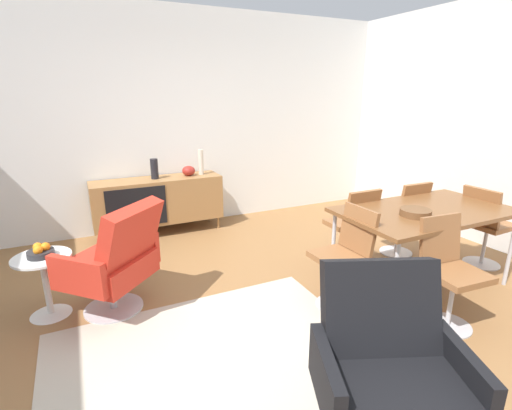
{
  "coord_description": "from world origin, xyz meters",
  "views": [
    {
      "loc": [
        -1.15,
        -2.45,
        1.77
      ],
      "look_at": [
        0.29,
        0.57,
        0.77
      ],
      "focal_mm": 26.64,
      "sensor_mm": 36.0,
      "label": 1
    }
  ],
  "objects_px": {
    "wooden_bowl_on_table": "(415,212)",
    "vase_cobalt": "(154,169)",
    "dining_chair_near_window": "(346,254)",
    "dining_chair_far_end": "(485,223)",
    "side_table_round": "(45,279)",
    "dining_table": "(426,214)",
    "vase_ceramic_small": "(201,162)",
    "dining_chair_back_left": "(353,224)",
    "armchair_black_shell": "(388,366)",
    "dining_chair_back_right": "(404,215)",
    "dining_chair_front_left": "(449,268)",
    "fruit_bowl": "(41,252)",
    "vase_sculptural_dark": "(189,171)",
    "sideboard": "(158,200)",
    "lounge_chair_red": "(115,259)"
  },
  "relations": [
    {
      "from": "wooden_bowl_on_table",
      "to": "vase_ceramic_small",
      "type": "bearing_deg",
      "value": 113.71
    },
    {
      "from": "dining_chair_front_left",
      "to": "sideboard",
      "type": "bearing_deg",
      "value": 118.08
    },
    {
      "from": "dining_chair_back_left",
      "to": "dining_chair_far_end",
      "type": "distance_m",
      "value": 1.36
    },
    {
      "from": "wooden_bowl_on_table",
      "to": "dining_chair_far_end",
      "type": "bearing_deg",
      "value": 4.67
    },
    {
      "from": "wooden_bowl_on_table",
      "to": "lounge_chair_red",
      "type": "relative_size",
      "value": 0.27
    },
    {
      "from": "wooden_bowl_on_table",
      "to": "vase_cobalt",
      "type": "bearing_deg",
      "value": 124.13
    },
    {
      "from": "armchair_black_shell",
      "to": "sideboard",
      "type": "bearing_deg",
      "value": 96.12
    },
    {
      "from": "vase_sculptural_dark",
      "to": "dining_chair_far_end",
      "type": "height_order",
      "value": "dining_chair_far_end"
    },
    {
      "from": "vase_cobalt",
      "to": "dining_chair_far_end",
      "type": "relative_size",
      "value": 0.29
    },
    {
      "from": "dining_chair_near_window",
      "to": "lounge_chair_red",
      "type": "bearing_deg",
      "value": 157.73
    },
    {
      "from": "lounge_chair_red",
      "to": "dining_chair_back_right",
      "type": "bearing_deg",
      "value": -3.08
    },
    {
      "from": "dining_chair_far_end",
      "to": "lounge_chair_red",
      "type": "relative_size",
      "value": 0.9
    },
    {
      "from": "dining_chair_near_window",
      "to": "fruit_bowl",
      "type": "height_order",
      "value": "dining_chair_near_window"
    },
    {
      "from": "dining_chair_front_left",
      "to": "lounge_chair_red",
      "type": "distance_m",
      "value": 2.63
    },
    {
      "from": "vase_sculptural_dark",
      "to": "dining_table",
      "type": "xyz_separation_m",
      "value": [
        1.53,
        -2.44,
        -0.09
      ]
    },
    {
      "from": "vase_cobalt",
      "to": "dining_chair_near_window",
      "type": "bearing_deg",
      "value": -66.26
    },
    {
      "from": "vase_cobalt",
      "to": "dining_chair_far_end",
      "type": "xyz_separation_m",
      "value": [
        2.85,
        -2.44,
        -0.38
      ]
    },
    {
      "from": "dining_table",
      "to": "vase_sculptural_dark",
      "type": "bearing_deg",
      "value": 122.02
    },
    {
      "from": "sideboard",
      "to": "lounge_chair_red",
      "type": "height_order",
      "value": "lounge_chair_red"
    },
    {
      "from": "dining_chair_back_right",
      "to": "side_table_round",
      "type": "relative_size",
      "value": 1.65
    },
    {
      "from": "vase_ceramic_small",
      "to": "lounge_chair_red",
      "type": "distance_m",
      "value": 2.19
    },
    {
      "from": "dining_chair_back_left",
      "to": "side_table_round",
      "type": "relative_size",
      "value": 1.65
    },
    {
      "from": "sideboard",
      "to": "side_table_round",
      "type": "xyz_separation_m",
      "value": [
        -1.22,
        -1.53,
        -0.12
      ]
    },
    {
      "from": "vase_sculptural_dark",
      "to": "vase_ceramic_small",
      "type": "xyz_separation_m",
      "value": [
        0.17,
        0.0,
        0.1
      ]
    },
    {
      "from": "wooden_bowl_on_table",
      "to": "armchair_black_shell",
      "type": "relative_size",
      "value": 0.27
    },
    {
      "from": "dining_chair_front_left",
      "to": "dining_chair_far_end",
      "type": "bearing_deg",
      "value": 24.28
    },
    {
      "from": "dining_table",
      "to": "armchair_black_shell",
      "type": "xyz_separation_m",
      "value": [
        -1.56,
        -1.18,
        -0.23
      ]
    },
    {
      "from": "wooden_bowl_on_table",
      "to": "lounge_chair_red",
      "type": "distance_m",
      "value": 2.55
    },
    {
      "from": "vase_cobalt",
      "to": "side_table_round",
      "type": "relative_size",
      "value": 0.49
    },
    {
      "from": "vase_ceramic_small",
      "to": "armchair_black_shell",
      "type": "xyz_separation_m",
      "value": [
        -0.2,
        -3.62,
        -0.42
      ]
    },
    {
      "from": "lounge_chair_red",
      "to": "fruit_bowl",
      "type": "height_order",
      "value": "lounge_chair_red"
    },
    {
      "from": "dining_chair_back_left",
      "to": "vase_sculptural_dark",
      "type": "bearing_deg",
      "value": 122.0
    },
    {
      "from": "vase_ceramic_small",
      "to": "fruit_bowl",
      "type": "height_order",
      "value": "vase_ceramic_small"
    },
    {
      "from": "vase_ceramic_small",
      "to": "armchair_black_shell",
      "type": "bearing_deg",
      "value": -93.17
    },
    {
      "from": "vase_sculptural_dark",
      "to": "fruit_bowl",
      "type": "distance_m",
      "value": 2.26
    },
    {
      "from": "wooden_bowl_on_table",
      "to": "dining_chair_back_left",
      "type": "distance_m",
      "value": 0.73
    },
    {
      "from": "wooden_bowl_on_table",
      "to": "sideboard",
      "type": "bearing_deg",
      "value": 123.89
    },
    {
      "from": "dining_chair_near_window",
      "to": "dining_chair_front_left",
      "type": "relative_size",
      "value": 1.0
    },
    {
      "from": "dining_chair_front_left",
      "to": "armchair_black_shell",
      "type": "height_order",
      "value": "armchair_black_shell"
    },
    {
      "from": "dining_table",
      "to": "armchair_black_shell",
      "type": "bearing_deg",
      "value": -142.91
    },
    {
      "from": "wooden_bowl_on_table",
      "to": "side_table_round",
      "type": "xyz_separation_m",
      "value": [
        -2.93,
        1.0,
        -0.45
      ]
    },
    {
      "from": "wooden_bowl_on_table",
      "to": "dining_chair_far_end",
      "type": "xyz_separation_m",
      "value": [
        1.13,
        0.09,
        -0.3
      ]
    },
    {
      "from": "vase_ceramic_small",
      "to": "dining_chair_near_window",
      "type": "bearing_deg",
      "value": -79.16
    },
    {
      "from": "dining_table",
      "to": "vase_ceramic_small",
      "type": "bearing_deg",
      "value": 119.06
    },
    {
      "from": "vase_cobalt",
      "to": "dining_table",
      "type": "xyz_separation_m",
      "value": [
        1.96,
        -2.44,
        -0.15
      ]
    },
    {
      "from": "wooden_bowl_on_table",
      "to": "dining_chair_near_window",
      "type": "height_order",
      "value": "dining_chair_near_window"
    },
    {
      "from": "armchair_black_shell",
      "to": "wooden_bowl_on_table",
      "type": "bearing_deg",
      "value": 39.47
    },
    {
      "from": "vase_cobalt",
      "to": "vase_ceramic_small",
      "type": "height_order",
      "value": "vase_ceramic_small"
    },
    {
      "from": "dining_chair_front_left",
      "to": "armchair_black_shell",
      "type": "distance_m",
      "value": 1.36
    },
    {
      "from": "dining_table",
      "to": "armchair_black_shell",
      "type": "relative_size",
      "value": 1.69
    }
  ]
}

